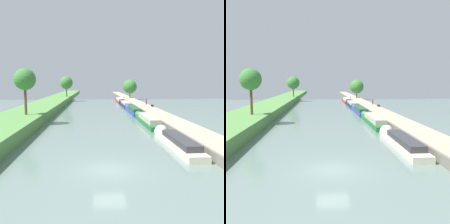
% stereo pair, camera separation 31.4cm
% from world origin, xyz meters
% --- Properties ---
extents(ground_plane, '(160.00, 160.00, 0.00)m').
position_xyz_m(ground_plane, '(0.00, 0.00, 0.00)').
color(ground_plane, slate).
extents(stone_quay, '(0.25, 260.00, 0.89)m').
position_xyz_m(stone_quay, '(8.80, 0.00, 0.45)').
color(stone_quay, '#6B665B').
rests_on(stone_quay, ground_plane).
extents(narrowboat_cream, '(1.85, 12.77, 1.78)m').
position_xyz_m(narrowboat_cream, '(7.36, 7.20, 0.50)').
color(narrowboat_cream, beige).
rests_on(narrowboat_cream, ground_plane).
extents(narrowboat_green, '(1.92, 15.06, 1.96)m').
position_xyz_m(narrowboat_green, '(7.29, 22.22, 0.56)').
color(narrowboat_green, '#1E6033').
rests_on(narrowboat_green, ground_plane).
extents(narrowboat_blue, '(1.98, 14.59, 1.94)m').
position_xyz_m(narrowboat_blue, '(7.23, 36.98, 0.54)').
color(narrowboat_blue, '#283D93').
rests_on(narrowboat_blue, ground_plane).
extents(narrowboat_navy, '(2.00, 16.14, 1.90)m').
position_xyz_m(narrowboat_navy, '(7.30, 52.43, 0.53)').
color(narrowboat_navy, '#141E42').
rests_on(narrowboat_navy, ground_plane).
extents(narrowboat_red, '(2.00, 14.03, 2.00)m').
position_xyz_m(narrowboat_red, '(7.24, 67.37, 0.53)').
color(narrowboat_red, maroon).
rests_on(narrowboat_red, ground_plane).
extents(tree_rightbank_midnear, '(4.90, 4.90, 6.39)m').
position_xyz_m(tree_rightbank_midnear, '(11.77, 76.26, 4.78)').
color(tree_rightbank_midnear, brown).
rests_on(tree_rightbank_midnear, right_towpath).
extents(tree_leftbank_downstream, '(3.30, 3.30, 7.01)m').
position_xyz_m(tree_leftbank_downstream, '(-11.50, 21.77, 6.93)').
color(tree_leftbank_downstream, brown).
rests_on(tree_leftbank_downstream, left_grassy_bank).
extents(tree_leftbank_upstream, '(4.12, 4.12, 6.63)m').
position_xyz_m(tree_leftbank_upstream, '(-10.10, 69.99, 6.17)').
color(tree_leftbank_upstream, brown).
rests_on(tree_leftbank_upstream, left_grassy_bank).
extents(person_walking, '(0.34, 0.34, 1.66)m').
position_xyz_m(person_walking, '(12.12, 47.57, 1.71)').
color(person_walking, '#282D42').
rests_on(person_walking, right_towpath).
extents(mooring_bollard_far, '(0.16, 0.16, 0.45)m').
position_xyz_m(mooring_bollard_far, '(9.22, 73.43, 1.07)').
color(mooring_bollard_far, black).
rests_on(mooring_bollard_far, right_towpath).
extents(park_bench, '(0.44, 1.50, 0.47)m').
position_xyz_m(park_bench, '(12.36, 41.66, 1.19)').
color(park_bench, '#333338').
rests_on(park_bench, right_towpath).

